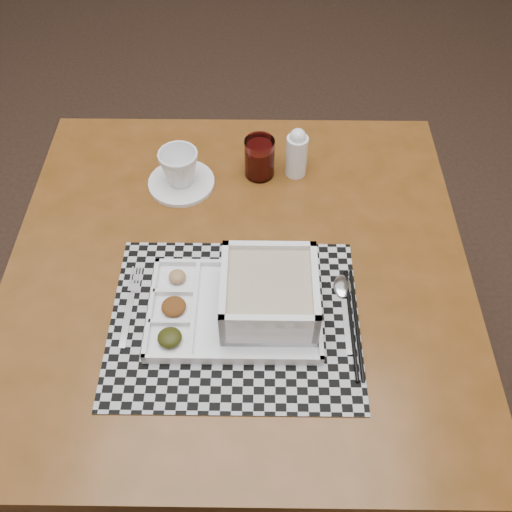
# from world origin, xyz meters

# --- Properties ---
(dining_table) EXTENTS (1.00, 1.00, 0.70)m
(dining_table) POSITION_xyz_m (0.90, -0.25, 0.63)
(dining_table) COLOR #4F2F0E
(dining_table) RESTS_ON ground
(placemat) EXTENTS (0.49, 0.41, 0.00)m
(placemat) POSITION_xyz_m (0.91, -0.39, 0.70)
(placemat) COLOR #AAABB2
(placemat) RESTS_ON dining_table
(serving_tray) EXTENTS (0.34, 0.24, 0.10)m
(serving_tray) POSITION_xyz_m (0.95, -0.36, 0.74)
(serving_tray) COLOR white
(serving_tray) RESTS_ON placemat
(fork) EXTENTS (0.03, 0.19, 0.00)m
(fork) POSITION_xyz_m (0.71, -0.37, 0.70)
(fork) COLOR silver
(fork) RESTS_ON placemat
(spoon) EXTENTS (0.04, 0.18, 0.01)m
(spoon) POSITION_xyz_m (1.11, -0.31, 0.70)
(spoon) COLOR silver
(spoon) RESTS_ON placemat
(chopsticks) EXTENTS (0.04, 0.24, 0.01)m
(chopsticks) POSITION_xyz_m (1.13, -0.38, 0.70)
(chopsticks) COLOR black
(chopsticks) RESTS_ON placemat
(saucer) EXTENTS (0.15, 0.15, 0.01)m
(saucer) POSITION_xyz_m (0.75, -0.03, 0.70)
(saucer) COLOR white
(saucer) RESTS_ON dining_table
(cup) EXTENTS (0.10, 0.10, 0.08)m
(cup) POSITION_xyz_m (0.75, -0.03, 0.75)
(cup) COLOR white
(cup) RESTS_ON saucer
(juice_glass) EXTENTS (0.07, 0.07, 0.10)m
(juice_glass) POSITION_xyz_m (0.92, 0.02, 0.74)
(juice_glass) COLOR white
(juice_glass) RESTS_ON dining_table
(creamer_bottle) EXTENTS (0.05, 0.05, 0.12)m
(creamer_bottle) POSITION_xyz_m (1.00, 0.03, 0.76)
(creamer_bottle) COLOR white
(creamer_bottle) RESTS_ON dining_table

